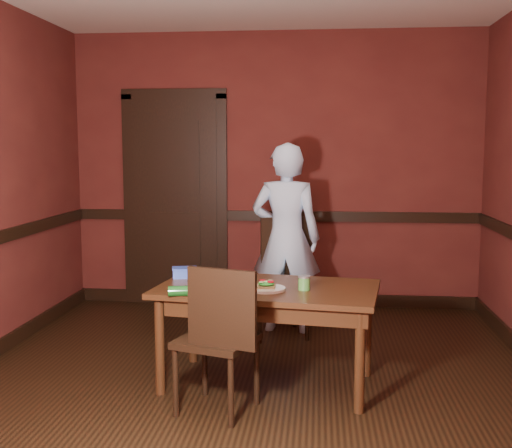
% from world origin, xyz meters
% --- Properties ---
extents(floor, '(4.00, 4.50, 0.01)m').
position_xyz_m(floor, '(0.00, 0.00, 0.00)').
color(floor, black).
rests_on(floor, ground).
extents(wall_back, '(4.00, 0.02, 2.70)m').
position_xyz_m(wall_back, '(0.00, 2.25, 1.35)').
color(wall_back, '#551E19').
rests_on(wall_back, ground).
extents(wall_front, '(4.00, 0.02, 2.70)m').
position_xyz_m(wall_front, '(0.00, -2.25, 1.35)').
color(wall_front, '#551E19').
rests_on(wall_front, ground).
extents(dado_back, '(4.00, 0.03, 0.10)m').
position_xyz_m(dado_back, '(0.00, 2.23, 0.90)').
color(dado_back, black).
rests_on(dado_back, ground).
extents(baseboard_back, '(4.00, 0.03, 0.12)m').
position_xyz_m(baseboard_back, '(0.00, 2.23, 0.06)').
color(baseboard_back, black).
rests_on(baseboard_back, ground).
extents(door, '(1.05, 0.07, 2.20)m').
position_xyz_m(door, '(-1.00, 2.22, 1.09)').
color(door, black).
rests_on(door, ground).
extents(dining_table, '(1.53, 0.99, 0.67)m').
position_xyz_m(dining_table, '(0.11, 0.06, 0.34)').
color(dining_table, '#341B0D').
rests_on(dining_table, floor).
extents(chair_far, '(0.57, 0.57, 0.98)m').
position_xyz_m(chair_far, '(0.10, 1.20, 0.49)').
color(chair_far, black).
rests_on(chair_far, floor).
extents(chair_near, '(0.53, 0.53, 0.91)m').
position_xyz_m(chair_near, '(-0.16, -0.40, 0.45)').
color(chair_near, black).
rests_on(chair_near, floor).
extents(person, '(0.62, 0.43, 1.62)m').
position_xyz_m(person, '(0.16, 1.34, 0.81)').
color(person, silver).
rests_on(person, floor).
extents(sandwich_plate, '(0.25, 0.25, 0.06)m').
position_xyz_m(sandwich_plate, '(0.11, -0.05, 0.69)').
color(sandwich_plate, silver).
rests_on(sandwich_plate, dining_table).
extents(sauce_jar, '(0.08, 0.08, 0.09)m').
position_xyz_m(sauce_jar, '(0.35, -0.03, 0.72)').
color(sauce_jar, '#458234').
rests_on(sauce_jar, dining_table).
extents(cheese_saucer, '(0.15, 0.15, 0.05)m').
position_xyz_m(cheese_saucer, '(-0.33, 0.13, 0.69)').
color(cheese_saucer, silver).
rests_on(cheese_saucer, dining_table).
extents(food_tub, '(0.19, 0.15, 0.07)m').
position_xyz_m(food_tub, '(-0.50, 0.28, 0.71)').
color(food_tub, blue).
rests_on(food_tub, dining_table).
extents(wrapped_veg, '(0.24, 0.11, 0.06)m').
position_xyz_m(wrapped_veg, '(-0.37, -0.26, 0.70)').
color(wrapped_veg, '#134413').
rests_on(wrapped_veg, dining_table).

